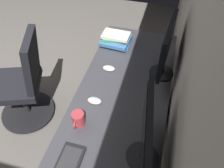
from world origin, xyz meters
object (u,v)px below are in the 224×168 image
Objects in this scene: drawer_pedestal at (125,118)px; book_stack_near at (116,39)px; mouse_spare at (95,101)px; monitor_secondary at (146,136)px; monitor_primary at (166,48)px; mouse_main at (109,68)px; coffee_mug at (78,119)px; office_chair at (25,85)px.

book_stack_near reaches higher than drawer_pedestal.
mouse_spare is at bearing 2.18° from book_stack_near.
monitor_secondary is 1.17m from book_stack_near.
monitor_primary is 4.67× the size of mouse_main.
mouse_main is at bearing 179.01° from mouse_spare.
coffee_mug is at bearing -5.19° from mouse_main.
drawer_pedestal is at bearing -158.33° from monitor_secondary.
monitor_secondary is 0.58m from mouse_spare.
mouse_spare is at bearing 167.42° from coffee_mug.
office_chair is at bearing -80.47° from mouse_main.
drawer_pedestal is 1.01m from office_chair.
drawer_pedestal is at bearing 146.67° from coffee_mug.
drawer_pedestal is 5.52× the size of coffee_mug.
drawer_pedestal is 1.43× the size of monitor_primary.
monitor_secondary is 0.51m from coffee_mug.
monitor_secondary is (0.51, 0.20, 0.63)m from drawer_pedestal.
mouse_main is at bearing -132.92° from drawer_pedestal.
monitor_primary is 0.67m from mouse_spare.
mouse_spare is 0.38× the size of book_stack_near.
mouse_main is (-0.19, -0.20, 0.40)m from drawer_pedestal.
monitor_secondary is at bearing 51.01° from mouse_spare.
coffee_mug is (0.20, -0.05, 0.03)m from mouse_spare.
monitor_primary is at bearing 178.05° from monitor_secondary.
mouse_main is 0.11× the size of office_chair.
drawer_pedestal is 6.68× the size of mouse_spare.
mouse_main is 0.38× the size of book_stack_near.
mouse_spare is (0.37, -0.01, 0.00)m from mouse_main.
coffee_mug is at bearing -36.91° from monitor_primary.
drawer_pedestal is 6.68× the size of mouse_main.
monitor_primary is 3.86× the size of coffee_mug.
book_stack_near is (-0.30, -0.47, -0.21)m from monitor_primary.
office_chair reaches higher than mouse_spare.
mouse_main is 0.37m from mouse_spare.
drawer_pedestal is at bearing -41.67° from monitor_primary.
monitor_primary is at bearing 99.43° from mouse_main.
coffee_mug is at bearing -33.33° from drawer_pedestal.
drawer_pedestal is at bearing 130.98° from mouse_spare.
monitor_secondary is 0.84m from mouse_main.
book_stack_near is (-1.07, -0.44, -0.19)m from monitor_secondary.
office_chair is (-0.44, -0.75, -0.32)m from coffee_mug.
mouse_main is at bearing -149.95° from monitor_secondary.
monitor_secondary is (0.77, -0.03, -0.02)m from monitor_primary.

